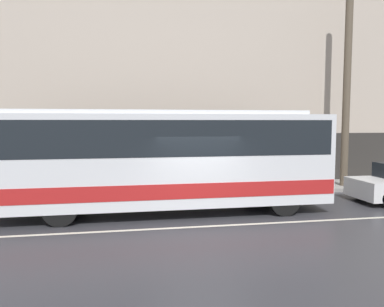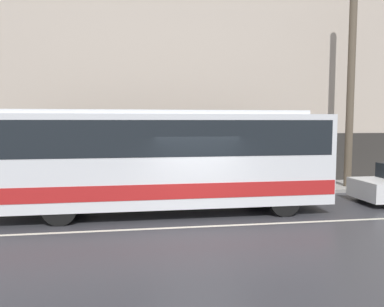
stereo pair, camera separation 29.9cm
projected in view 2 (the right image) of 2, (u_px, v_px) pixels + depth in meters
ground_plane at (202, 227)px, 10.46m from camera, size 60.00×60.00×0.00m
sidewalk at (179, 190)px, 15.59m from camera, size 60.00×2.43×0.15m
building_facade at (175, 84)px, 16.54m from camera, size 60.00×0.35×9.55m
lane_stripe at (202, 227)px, 10.46m from camera, size 54.00×0.14×0.01m
transit_bus at (161, 155)px, 12.04m from camera, size 10.72×2.62×3.28m
utility_pole_near at (351, 86)px, 15.86m from camera, size 0.31×0.31×8.63m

